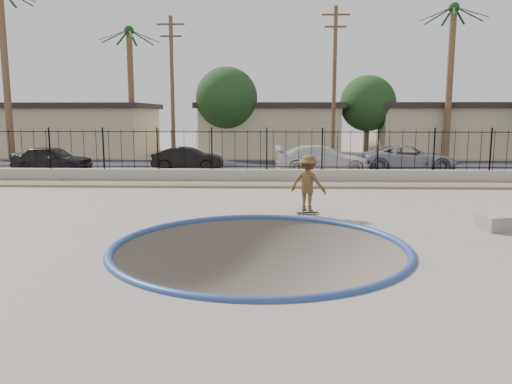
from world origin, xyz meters
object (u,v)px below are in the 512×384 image
object	(u,v)px
skateboard	(308,213)
car_b	(188,158)
car_c	(322,159)
concrete_ledge	(509,222)
skater	(308,186)
car_a	(52,159)
car_d	(409,158)

from	to	relation	value
skateboard	car_b	xyz separation A→B (m)	(-5.81, 12.00, 0.62)
skateboard	car_c	world-z (taller)	car_c
car_b	concrete_ledge	bearing A→B (deg)	-141.33
car_b	car_c	xyz separation A→B (m)	(7.31, -1.01, 0.09)
car_c	skater	bearing A→B (deg)	171.29
car_a	car_c	world-z (taller)	car_c
skater	car_a	world-z (taller)	skater
car_b	car_d	xyz separation A→B (m)	(12.07, -0.19, 0.06)
car_a	car_b	size ratio (longest dim) A/B	1.07
car_c	car_d	xyz separation A→B (m)	(4.75, 0.82, -0.03)
car_b	skateboard	bearing A→B (deg)	-154.25
concrete_ledge	car_b	bearing A→B (deg)	128.76
skateboard	concrete_ledge	distance (m)	5.63
concrete_ledge	car_b	size ratio (longest dim) A/B	0.42
concrete_ledge	car_a	world-z (taller)	car_a
skateboard	concrete_ledge	bearing A→B (deg)	-34.80
skateboard	car_a	size ratio (longest dim) A/B	0.18
skateboard	car_c	size ratio (longest dim) A/B	0.15
concrete_ledge	car_c	distance (m)	13.41
car_c	car_d	bearing A→B (deg)	-81.16
skateboard	car_a	bearing A→B (deg)	124.52
car_c	car_b	bearing A→B (deg)	81.19
skater	car_c	distance (m)	11.09
skateboard	car_d	distance (m)	13.38
concrete_ledge	car_a	xyz separation A→B (m)	(-18.19, 12.65, 0.54)
concrete_ledge	car_b	distance (m)	17.78
car_a	concrete_ledge	bearing A→B (deg)	-121.34
concrete_ledge	car_c	size ratio (longest dim) A/B	0.32
car_c	car_a	bearing A→B (deg)	89.87
skater	car_b	distance (m)	13.33
concrete_ledge	car_d	size ratio (longest dim) A/B	0.32
concrete_ledge	car_c	bearing A→B (deg)	106.54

